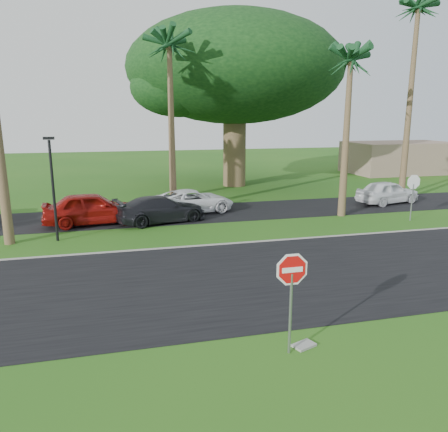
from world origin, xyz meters
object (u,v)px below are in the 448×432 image
at_px(stop_sign_near, 291,283).
at_px(car_red, 92,209).
at_px(car_dark, 161,210).
at_px(car_minivan, 192,201).
at_px(car_pickup, 388,192).
at_px(stop_sign_far, 413,188).

height_order(stop_sign_near, car_red, stop_sign_near).
bearing_deg(stop_sign_near, car_dark, 96.45).
xyz_separation_m(car_red, car_minivan, (5.51, 1.50, -0.16)).
bearing_deg(car_minivan, car_pickup, -103.34).
xyz_separation_m(car_dark, car_minivan, (2.02, 1.91, -0.02)).
height_order(stop_sign_near, car_minivan, stop_sign_near).
distance_m(stop_sign_far, car_pickup, 4.82).
relative_size(car_red, car_minivan, 1.01).
distance_m(car_dark, car_pickup, 14.71).
bearing_deg(stop_sign_near, car_pickup, 49.76).
bearing_deg(stop_sign_far, car_minivan, -23.39).
bearing_deg(stop_sign_near, car_red, 109.51).
xyz_separation_m(stop_sign_near, car_pickup, (13.06, 15.43, -1.04)).
bearing_deg(car_minivan, car_dark, 121.63).
relative_size(stop_sign_near, car_dark, 0.55).
relative_size(car_dark, car_minivan, 0.98).
bearing_deg(car_pickup, car_red, 80.26).
height_order(car_dark, car_minivan, car_dark).
bearing_deg(car_pickup, car_dark, 82.73).
bearing_deg(car_red, car_dark, -101.86).
bearing_deg(car_red, stop_sign_near, -165.61).
distance_m(stop_sign_far, car_red, 16.91).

